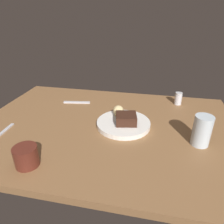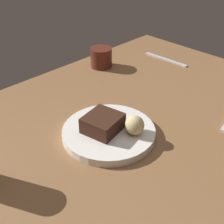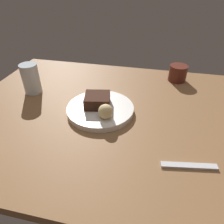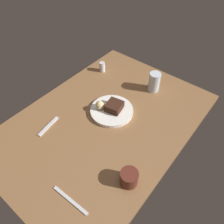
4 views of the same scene
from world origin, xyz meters
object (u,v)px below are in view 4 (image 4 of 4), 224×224
chocolate_cake_slice (114,106)px  butter_knife (70,200)px  water_glass (154,82)px  bread_roll (100,105)px  dessert_spoon (48,126)px  coffee_cup (129,178)px  dessert_plate (112,111)px  salt_shaker (102,67)px

chocolate_cake_slice → butter_knife: chocolate_cake_slice is taller
water_glass → butter_knife: size_ratio=0.65×
water_glass → butter_knife: water_glass is taller
bread_roll → dessert_spoon: (26.52, -13.95, -4.26)cm
chocolate_cake_slice → butter_knife: size_ratio=0.47×
water_glass → dessert_spoon: 67.83cm
water_glass → coffee_cup: bearing=22.4°
butter_knife → chocolate_cake_slice: bearing=107.2°
dessert_plate → bread_roll: (3.45, -5.80, 3.55)cm
chocolate_cake_slice → bread_roll: (4.74, -6.43, 0.37)cm
butter_knife → dessert_spoon: bearing=150.0°
coffee_cup → butter_knife: size_ratio=0.43×
dessert_plate → salt_shaker: 39.77cm
butter_knife → salt_shaker: bearing=120.2°
dessert_spoon → coffee_cup: bearing=82.9°
bread_roll → water_glass: size_ratio=0.40×
salt_shaker → coffee_cup: bearing=48.8°
chocolate_cake_slice → salt_shaker: 39.36cm
dessert_plate → butter_knife: bearing=20.3°
salt_shaker → water_glass: (-5.33, 37.72, 2.82)cm
dessert_plate → water_glass: size_ratio=1.98×
dessert_plate → butter_knife: (50.36, 18.67, -0.80)cm
salt_shaker → dessert_spoon: salt_shaker is taller
butter_knife → bread_roll: bearing=115.5°
dessert_plate → bread_roll: bread_roll is taller
chocolate_cake_slice → dessert_spoon: size_ratio=0.60×
salt_shaker → bread_roll: bearing=38.8°
coffee_cup → dessert_spoon: bearing=-88.1°
dessert_plate → chocolate_cake_slice: (-1.28, 0.63, 3.18)cm
water_glass → salt_shaker: bearing=-82.0°
chocolate_cake_slice → water_glass: water_glass is taller
dessert_plate → butter_knife: dessert_plate is taller
water_glass → dessert_spoon: bearing=-24.2°
chocolate_cake_slice → butter_knife: (51.64, 18.04, -3.99)cm
bread_roll → coffee_cup: bearing=57.2°
water_glass → dessert_spoon: (61.63, -27.74, -5.84)cm
chocolate_cake_slice → butter_knife: bearing=19.3°
chocolate_cake_slice → bread_roll: bearing=-53.6°
bread_roll → water_glass: 37.75cm
dessert_plate → salt_shaker: bearing=-131.5°
coffee_cup → dessert_plate: bearing=-130.9°
salt_shaker → water_glass: size_ratio=0.55×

